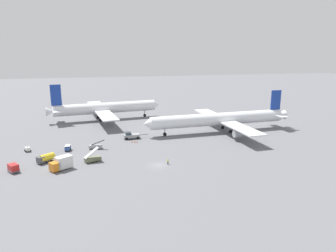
# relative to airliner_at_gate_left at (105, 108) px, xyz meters

# --- Properties ---
(ground_plane) EXTENTS (600.00, 600.00, 0.00)m
(ground_plane) POSITION_rel_airliner_at_gate_left_xyz_m (11.87, -63.18, -5.24)
(ground_plane) COLOR slate
(airliner_at_gate_left) EXTENTS (51.09, 49.28, 16.74)m
(airliner_at_gate_left) POSITION_rel_airliner_at_gate_left_xyz_m (0.00, 0.00, 0.00)
(airliner_at_gate_left) COLOR silver
(airliner_at_gate_left) RESTS_ON ground
(airliner_being_pushed) EXTENTS (59.43, 47.92, 15.26)m
(airliner_being_pushed) POSITION_rel_airliner_at_gate_left_xyz_m (42.39, -32.50, -0.34)
(airliner_being_pushed) COLOR white
(airliner_being_pushed) RESTS_ON ground
(pushback_tug) EXTENTS (8.83, 3.47, 2.80)m
(pushback_tug) POSITION_rel_airliner_at_gate_left_xyz_m (7.68, -34.50, -4.06)
(pushback_tug) COLOR gray
(pushback_tug) RESTS_ON ground
(gse_gpu_cart_small) EXTENTS (2.32, 2.57, 1.90)m
(gse_gpu_cart_small) POSITION_rel_airliner_at_gate_left_xyz_m (-25.59, -41.91, -4.45)
(gse_gpu_cart_small) COLOR silver
(gse_gpu_cart_small) RESTS_ON ground
(gse_fuel_bowser_stubby) EXTENTS (5.00, 4.54, 2.40)m
(gse_fuel_bowser_stubby) POSITION_rel_airliner_at_gate_left_xyz_m (-18.77, -53.65, -3.91)
(gse_fuel_bowser_stubby) COLOR gold
(gse_fuel_bowser_stubby) RESTS_ON ground
(gse_stair_truck_yellow) EXTENTS (4.94, 3.53, 4.06)m
(gse_stair_truck_yellow) POSITION_rel_airliner_at_gate_left_xyz_m (-5.85, -56.11, -4.22)
(gse_stair_truck_yellow) COLOR #666B4C
(gse_stair_truck_yellow) RESTS_ON ground
(gse_belt_loader_portside) EXTENTS (5.07, 2.66, 3.02)m
(gse_belt_loader_portside) POSITION_rel_airliner_at_gate_left_xyz_m (-4.82, -43.90, -4.42)
(gse_belt_loader_portside) COLOR gray
(gse_belt_loader_portside) RESTS_ON ground
(gse_catering_truck_tall) EXTENTS (6.16, 5.32, 3.50)m
(gse_catering_truck_tall) POSITION_rel_airliner_at_gate_left_xyz_m (-13.87, -60.39, -3.49)
(gse_catering_truck_tall) COLOR orange
(gse_catering_truck_tall) RESTS_ON ground
(gse_baggage_cart_trailing) EXTENTS (1.90, 2.90, 1.71)m
(gse_baggage_cart_trailing) POSITION_rel_airliner_at_gate_left_xyz_m (-13.44, -43.74, -4.38)
(gse_baggage_cart_trailing) COLOR #2D5199
(gse_baggage_cart_trailing) RESTS_ON ground
(gse_container_dolly_flat) EXTENTS (3.59, 3.88, 2.15)m
(gse_container_dolly_flat) POSITION_rel_airliner_at_gate_left_xyz_m (-25.91, -59.37, -4.07)
(gse_container_dolly_flat) COLOR slate
(gse_container_dolly_flat) RESTS_ON ground
(ground_crew_marshaller_foreground) EXTENTS (0.36, 0.36, 1.63)m
(ground_crew_marshaller_foreground) POSITION_rel_airliner_at_gate_left_xyz_m (14.44, -63.22, -4.40)
(ground_crew_marshaller_foreground) COLOR black
(ground_crew_marshaller_foreground) RESTS_ON ground
(traffic_cone_nose_right) EXTENTS (0.44, 0.44, 0.60)m
(traffic_cone_nose_right) POSITION_rel_airliner_at_gate_left_xyz_m (7.36, -39.43, -4.96)
(traffic_cone_nose_right) COLOR orange
(traffic_cone_nose_right) RESTS_ON ground
(traffic_cone_nose_left) EXTENTS (0.44, 0.44, 0.60)m
(traffic_cone_nose_left) POSITION_rel_airliner_at_gate_left_xyz_m (9.02, -39.99, -4.96)
(traffic_cone_nose_left) COLOR orange
(traffic_cone_nose_left) RESTS_ON ground
(traffic_cone_wingtip_port) EXTENTS (0.44, 0.44, 0.60)m
(traffic_cone_wingtip_port) POSITION_rel_airliner_at_gate_left_xyz_m (8.32, -39.55, -4.96)
(traffic_cone_wingtip_port) COLOR orange
(traffic_cone_wingtip_port) RESTS_ON ground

